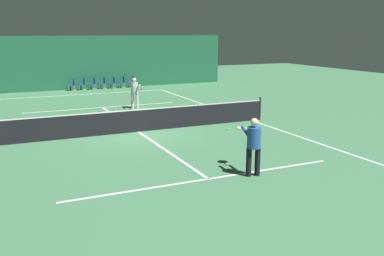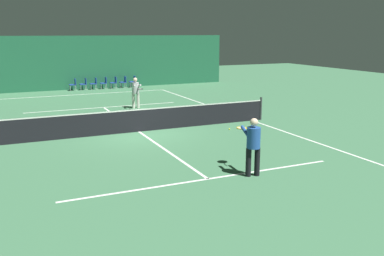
# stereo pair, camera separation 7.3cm
# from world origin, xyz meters

# --- Properties ---
(ground_plane) EXTENTS (60.00, 60.00, 0.00)m
(ground_plane) POSITION_xyz_m (0.00, 0.00, 0.00)
(ground_plane) COLOR #3D704C
(backdrop_curtain) EXTENTS (23.00, 0.12, 3.78)m
(backdrop_curtain) POSITION_xyz_m (0.00, 14.68, 1.89)
(backdrop_curtain) COLOR #1E5B3D
(backdrop_curtain) RESTS_ON ground
(court_line_baseline_far) EXTENTS (11.00, 0.10, 0.00)m
(court_line_baseline_far) POSITION_xyz_m (0.00, 11.90, 0.00)
(court_line_baseline_far) COLOR white
(court_line_baseline_far) RESTS_ON ground
(court_line_service_far) EXTENTS (8.25, 0.10, 0.00)m
(court_line_service_far) POSITION_xyz_m (0.00, 6.40, 0.00)
(court_line_service_far) COLOR white
(court_line_service_far) RESTS_ON ground
(court_line_service_near) EXTENTS (8.25, 0.10, 0.00)m
(court_line_service_near) POSITION_xyz_m (0.00, -6.40, 0.00)
(court_line_service_near) COLOR white
(court_line_service_near) RESTS_ON ground
(court_line_sideline_right) EXTENTS (0.10, 23.80, 0.00)m
(court_line_sideline_right) POSITION_xyz_m (5.50, 0.00, 0.00)
(court_line_sideline_right) COLOR white
(court_line_sideline_right) RESTS_ON ground
(court_line_centre) EXTENTS (0.10, 12.80, 0.00)m
(court_line_centre) POSITION_xyz_m (0.00, 0.00, 0.00)
(court_line_centre) COLOR white
(court_line_centre) RESTS_ON ground
(tennis_net) EXTENTS (12.00, 0.10, 1.07)m
(tennis_net) POSITION_xyz_m (0.00, 0.00, 0.51)
(tennis_net) COLOR black
(tennis_net) RESTS_ON ground
(player_near) EXTENTS (0.62, 1.40, 1.69)m
(player_near) POSITION_xyz_m (1.29, -6.64, 0.98)
(player_near) COLOR black
(player_near) RESTS_ON ground
(player_far) EXTENTS (0.45, 1.36, 1.65)m
(player_far) POSITION_xyz_m (1.55, 5.41, 0.96)
(player_far) COLOR beige
(player_far) RESTS_ON ground
(courtside_chair_0) EXTENTS (0.44, 0.44, 0.84)m
(courtside_chair_0) POSITION_xyz_m (-0.31, 14.13, 0.49)
(courtside_chair_0) COLOR #99999E
(courtside_chair_0) RESTS_ON ground
(courtside_chair_1) EXTENTS (0.44, 0.44, 0.84)m
(courtside_chair_1) POSITION_xyz_m (0.41, 14.13, 0.49)
(courtside_chair_1) COLOR #99999E
(courtside_chair_1) RESTS_ON ground
(courtside_chair_2) EXTENTS (0.44, 0.44, 0.84)m
(courtside_chair_2) POSITION_xyz_m (1.13, 14.13, 0.49)
(courtside_chair_2) COLOR #99999E
(courtside_chair_2) RESTS_ON ground
(courtside_chair_3) EXTENTS (0.44, 0.44, 0.84)m
(courtside_chair_3) POSITION_xyz_m (1.85, 14.13, 0.49)
(courtside_chair_3) COLOR #99999E
(courtside_chair_3) RESTS_ON ground
(courtside_chair_4) EXTENTS (0.44, 0.44, 0.84)m
(courtside_chair_4) POSITION_xyz_m (2.57, 14.13, 0.49)
(courtside_chair_4) COLOR #99999E
(courtside_chair_4) RESTS_ON ground
(courtside_chair_5) EXTENTS (0.44, 0.44, 0.84)m
(courtside_chair_5) POSITION_xyz_m (3.30, 14.13, 0.49)
(courtside_chair_5) COLOR #99999E
(courtside_chair_5) RESTS_ON ground
(courtside_chair_6) EXTENTS (0.44, 0.44, 0.84)m
(courtside_chair_6) POSITION_xyz_m (4.02, 14.13, 0.49)
(courtside_chair_6) COLOR #99999E
(courtside_chair_6) RESTS_ON ground
(tennis_ball) EXTENTS (0.07, 0.07, 0.07)m
(tennis_ball) POSITION_xyz_m (3.58, -1.24, 0.03)
(tennis_ball) COLOR #D1DB33
(tennis_ball) RESTS_ON ground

